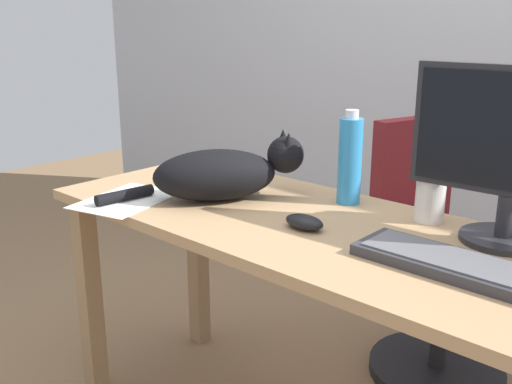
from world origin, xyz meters
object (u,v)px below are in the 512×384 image
(office_chair, at_px, (434,269))
(keyboard, at_px, (457,265))
(cat, at_px, (223,173))
(water_bottle, at_px, (431,186))
(computer_mouse, at_px, (303,222))
(spray_bottle, at_px, (350,160))

(office_chair, height_order, keyboard, office_chair)
(office_chair, relative_size, cat, 1.81)
(water_bottle, bearing_deg, cat, -157.19)
(keyboard, xyz_separation_m, computer_mouse, (-0.40, -0.01, 0.00))
(water_bottle, bearing_deg, computer_mouse, -128.15)
(office_chair, xyz_separation_m, spray_bottle, (-0.07, -0.47, 0.47))
(keyboard, xyz_separation_m, water_bottle, (-0.19, 0.26, 0.08))
(office_chair, bearing_deg, water_bottle, -69.20)
(keyboard, height_order, computer_mouse, computer_mouse)
(cat, height_order, water_bottle, water_bottle)
(water_bottle, relative_size, spray_bottle, 0.78)
(keyboard, xyz_separation_m, cat, (-0.73, 0.03, 0.07))
(keyboard, relative_size, water_bottle, 2.10)
(computer_mouse, distance_m, water_bottle, 0.35)
(keyboard, height_order, spray_bottle, spray_bottle)
(water_bottle, height_order, spray_bottle, spray_bottle)
(water_bottle, distance_m, spray_bottle, 0.25)
(office_chair, distance_m, spray_bottle, 0.67)
(computer_mouse, distance_m, spray_bottle, 0.28)
(office_chair, xyz_separation_m, cat, (-0.37, -0.69, 0.43))
(computer_mouse, height_order, water_bottle, water_bottle)
(cat, xyz_separation_m, computer_mouse, (0.33, -0.04, -0.06))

